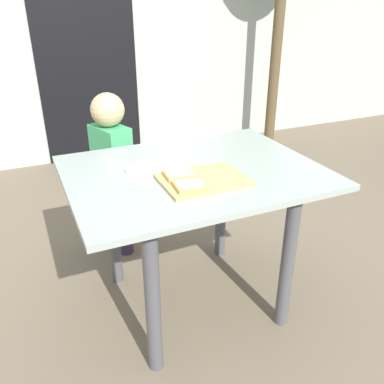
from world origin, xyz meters
TOP-DOWN VIEW (x-y plane):
  - ground_plane at (0.00, 0.00)m, footprint 16.00×16.00m
  - house_wall_back at (0.00, 2.43)m, footprint 8.00×0.20m
  - house_door at (-0.01, 2.32)m, footprint 0.90×0.02m
  - dining_table at (0.00, 0.00)m, footprint 1.13×0.87m
  - cutting_board at (-0.02, -0.13)m, footprint 0.36×0.27m
  - pizza_slice_far_left at (-0.10, -0.08)m, footprint 0.13×0.12m
  - pizza_slice_near_left at (-0.11, -0.20)m, footprint 0.13×0.12m
  - plate_white_left at (-0.20, 0.09)m, footprint 0.18×0.18m
  - child_left at (-0.23, 0.64)m, footprint 0.21×0.27m

SIDE VIEW (x-z plane):
  - ground_plane at x=0.00m, z-range 0.00..0.00m
  - child_left at x=-0.23m, z-range 0.08..1.07m
  - dining_table at x=0.00m, z-range 0.25..0.99m
  - plate_white_left at x=-0.20m, z-range 0.75..0.76m
  - cutting_board at x=-0.02m, z-range 0.75..0.76m
  - pizza_slice_far_left at x=-0.10m, z-range 0.76..0.78m
  - pizza_slice_near_left at x=-0.11m, z-range 0.76..0.78m
  - house_door at x=-0.01m, z-range 0.00..2.00m
  - house_wall_back at x=0.00m, z-range 0.00..2.43m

